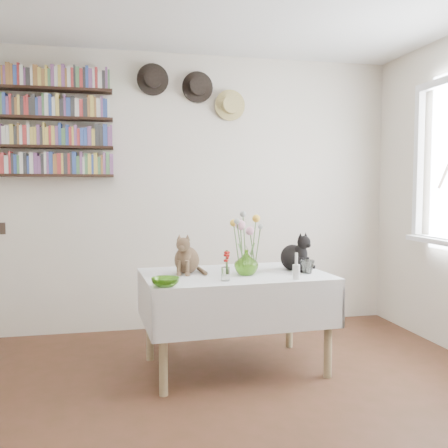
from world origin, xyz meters
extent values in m
cube|color=beige|center=(0.00, 2.27, 1.25)|extent=(4.04, 0.04, 2.54)
cube|color=white|center=(1.97, 1.53, 1.50)|extent=(0.06, 0.06, 1.20)
cube|color=white|center=(0.23, 1.10, 0.66)|extent=(1.33, 0.90, 0.06)
cylinder|color=#9D8B61|center=(-0.31, 0.74, 0.32)|extent=(0.06, 0.06, 0.63)
cylinder|color=#9D8B61|center=(0.81, 0.80, 0.32)|extent=(0.06, 0.06, 0.63)
cylinder|color=#9D8B61|center=(-0.35, 1.40, 0.32)|extent=(0.06, 0.06, 0.63)
cylinder|color=#9D8B61|center=(0.77, 1.47, 0.32)|extent=(0.06, 0.06, 0.63)
imported|color=#8DCE4A|center=(0.29, 1.02, 0.78)|extent=(0.19, 0.19, 0.18)
imported|color=#8DCE4A|center=(-0.30, 0.74, 0.72)|extent=(0.23, 0.23, 0.05)
imported|color=white|center=(0.73, 0.98, 0.74)|extent=(0.12, 0.12, 0.09)
cylinder|color=white|center=(0.57, 0.79, 0.74)|extent=(0.05, 0.05, 0.10)
cylinder|color=white|center=(0.57, 0.79, 0.83)|extent=(0.02, 0.02, 0.08)
cylinder|color=white|center=(0.10, 0.84, 0.74)|extent=(0.06, 0.06, 0.09)
cone|color=white|center=(0.76, 1.08, 0.72)|extent=(0.05, 0.05, 0.07)
sphere|color=beige|center=(0.76, 1.08, 0.77)|extent=(0.03, 0.03, 0.03)
cylinder|color=#4C7233|center=(0.26, 1.03, 0.89)|extent=(0.01, 0.01, 0.30)
sphere|color=#EC9FB8|center=(0.26, 1.03, 1.04)|extent=(0.07, 0.07, 0.07)
cylinder|color=#4C7233|center=(0.33, 1.00, 0.87)|extent=(0.01, 0.01, 0.26)
sphere|color=#EC9FB8|center=(0.33, 1.00, 1.00)|extent=(0.06, 0.06, 0.06)
cylinder|color=#4C7233|center=(0.35, 1.05, 0.91)|extent=(0.01, 0.01, 0.34)
sphere|color=yellow|center=(0.35, 1.05, 1.08)|extent=(0.06, 0.06, 0.06)
cylinder|color=#4C7233|center=(0.23, 1.06, 0.90)|extent=(0.01, 0.01, 0.31)
sphere|color=yellow|center=(0.23, 1.06, 1.05)|extent=(0.05, 0.05, 0.05)
cylinder|color=#4C7233|center=(0.29, 1.07, 0.93)|extent=(0.01, 0.01, 0.37)
sphere|color=#999E93|center=(0.29, 1.07, 1.11)|extent=(0.04, 0.04, 0.04)
cylinder|color=#4C7233|center=(0.24, 0.99, 0.91)|extent=(0.01, 0.01, 0.33)
sphere|color=#999E93|center=(0.24, 0.99, 1.07)|extent=(0.04, 0.04, 0.04)
cylinder|color=#4C7233|center=(0.36, 0.98, 0.89)|extent=(0.01, 0.01, 0.29)
sphere|color=#999E93|center=(0.36, 0.98, 1.03)|extent=(0.04, 0.04, 0.04)
cube|color=black|center=(-1.10, 2.16, 1.40)|extent=(1.00, 0.16, 0.02)
cube|color=black|center=(-1.10, 2.16, 1.64)|extent=(1.00, 0.16, 0.02)
cube|color=black|center=(-1.10, 2.16, 1.88)|extent=(1.00, 0.16, 0.02)
cube|color=black|center=(-1.10, 2.16, 2.12)|extent=(1.00, 0.16, 0.02)
cylinder|color=black|center=(-0.25, 2.21, 2.25)|extent=(0.28, 0.02, 0.28)
cylinder|color=black|center=(-0.25, 2.17, 2.25)|extent=(0.16, 0.08, 0.16)
cylinder|color=black|center=(0.15, 2.21, 2.20)|extent=(0.28, 0.02, 0.28)
cylinder|color=black|center=(0.15, 2.17, 2.20)|extent=(0.16, 0.08, 0.16)
cylinder|color=tan|center=(0.45, 2.21, 2.05)|extent=(0.28, 0.02, 0.28)
cylinder|color=tan|center=(0.45, 2.17, 2.05)|extent=(0.16, 0.08, 0.16)
camera|label=1|loc=(-0.59, -2.30, 1.30)|focal=40.00mm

